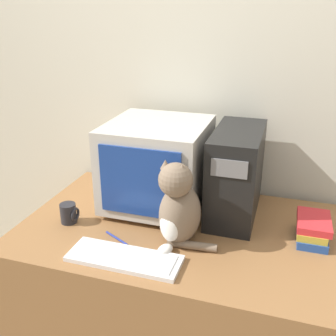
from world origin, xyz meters
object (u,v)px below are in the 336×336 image
computer_tower (236,173)px  keyboard (124,258)px  cat (178,208)px  pen (117,238)px  mug (69,213)px  book_stack (313,229)px  crt_monitor (157,165)px

computer_tower → keyboard: bearing=-124.0°
cat → pen: size_ratio=2.83×
mug → book_stack: bearing=10.0°
pen → mug: size_ratio=1.41×
computer_tower → book_stack: computer_tower is taller
cat → computer_tower: bearing=79.4°
crt_monitor → keyboard: crt_monitor is taller
mug → cat: bearing=-1.3°
crt_monitor → cat: crt_monitor is taller
cat → mug: size_ratio=3.99×
crt_monitor → mug: size_ratio=5.13×
crt_monitor → book_stack: crt_monitor is taller
computer_tower → crt_monitor: bearing=-174.2°
crt_monitor → computer_tower: 0.37m
crt_monitor → mug: crt_monitor is taller
cat → mug: 0.53m
keyboard → book_stack: book_stack is taller
computer_tower → book_stack: (0.35, -0.13, -0.16)m
pen → keyboard: bearing=-54.5°
crt_monitor → keyboard: bearing=-87.0°
keyboard → mug: 0.40m
cat → crt_monitor: bearing=141.3°
crt_monitor → pen: crt_monitor is taller
keyboard → crt_monitor: bearing=93.0°
crt_monitor → book_stack: 0.74m
crt_monitor → keyboard: (0.02, -0.47, -0.21)m
pen → mug: (-0.26, 0.07, 0.04)m
book_stack → mug: bearing=-170.0°
crt_monitor → mug: 0.46m
keyboard → pen: keyboard is taller
computer_tower → keyboard: computer_tower is taller
crt_monitor → computer_tower: (0.37, 0.04, -0.01)m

